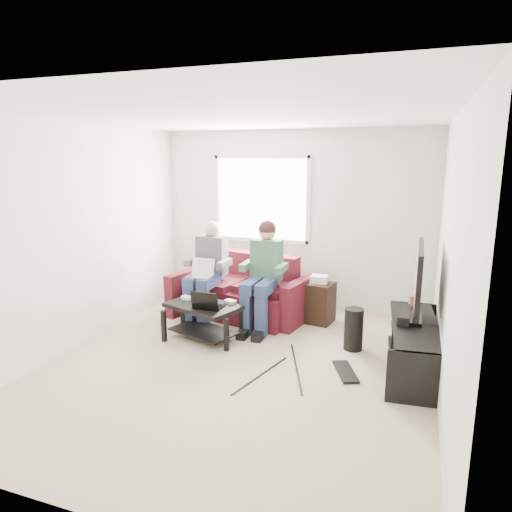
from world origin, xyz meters
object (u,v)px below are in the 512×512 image
Objects in this scene: tv at (419,279)px; subwoofer at (354,329)px; end_table at (319,301)px; coffee_table at (203,313)px; tv_stand at (413,349)px; sofa at (243,294)px.

subwoofer is (-0.67, 0.22, -0.72)m from tv.
end_table is at bearing 141.50° from tv.
tv is 1.01m from subwoofer.
coffee_table is at bearing -138.94° from end_table.
tv_stand is at bearing -0.57° from coffee_table.
subwoofer is 0.76× the size of end_table.
sofa is 1.81× the size of tv.
sofa is at bearing 156.66° from tv_stand.
tv is at bearing -21.24° from sofa.
coffee_table is 1.55× the size of end_table.
end_table is (-1.24, 1.09, 0.06)m from tv_stand.
sofa is at bearing 158.76° from tv.
coffee_table is at bearing 179.43° from tv_stand.
tv_stand is 0.74m from subwoofer.
tv_stand is at bearing -88.53° from tv.
end_table is at bearing 138.84° from tv_stand.
tv is at bearing -38.50° from end_table.
coffee_table is 1.62m from end_table.
sofa is 1.77m from subwoofer.
subwoofer is at bearing 154.30° from tv_stand.
end_table is (-0.57, 0.76, 0.04)m from subwoofer.
tv is (2.31, -0.90, 0.65)m from sofa.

